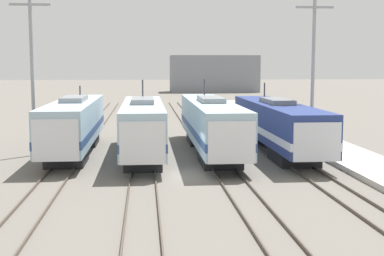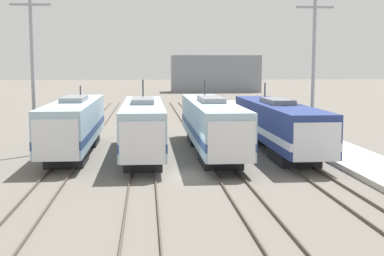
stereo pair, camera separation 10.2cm
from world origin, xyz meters
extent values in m
plane|color=#666059|center=(0.00, 0.00, 0.00)|extent=(400.00, 400.00, 0.00)
cube|color=#4C4238|center=(-8.20, 0.00, 0.07)|extent=(0.07, 120.00, 0.15)
cube|color=#4C4238|center=(-6.76, 0.00, 0.07)|extent=(0.07, 120.00, 0.15)
cube|color=#4C4238|center=(-3.21, 0.00, 0.07)|extent=(0.07, 120.00, 0.15)
cube|color=#4C4238|center=(-1.78, 0.00, 0.07)|extent=(0.07, 120.00, 0.15)
cube|color=#4C4238|center=(1.78, 0.00, 0.07)|extent=(0.07, 120.00, 0.15)
cube|color=#4C4238|center=(3.21, 0.00, 0.07)|extent=(0.07, 120.00, 0.15)
cube|color=#4C4238|center=(6.76, 0.00, 0.07)|extent=(0.07, 120.00, 0.15)
cube|color=#4C4238|center=(8.20, 0.00, 0.07)|extent=(0.07, 120.00, 0.15)
cube|color=#232326|center=(-7.48, 4.40, 0.47)|extent=(2.47, 3.76, 0.95)
cube|color=#232326|center=(-7.48, 12.94, 0.47)|extent=(2.47, 3.76, 0.95)
cube|color=#9EBCCC|center=(-7.48, 8.67, 2.39)|extent=(2.91, 17.08, 2.88)
cube|color=navy|center=(-7.48, 8.67, 1.82)|extent=(2.95, 17.12, 0.52)
cube|color=silver|center=(-7.48, 1.22, 2.18)|extent=(2.67, 2.38, 2.45)
cube|color=black|center=(-7.48, 0.11, 2.71)|extent=(2.27, 0.08, 0.69)
cube|color=gray|center=(-7.48, 8.67, 4.01)|extent=(1.60, 4.27, 0.35)
cylinder|color=#38383D|center=(-7.48, 12.43, 4.33)|extent=(0.12, 0.12, 0.99)
cube|color=#232326|center=(-2.49, 2.73, 0.47)|extent=(2.37, 3.55, 0.95)
cube|color=#232326|center=(-2.49, 10.79, 0.47)|extent=(2.37, 3.55, 0.95)
cube|color=#9EBCCC|center=(-2.49, 6.76, 2.38)|extent=(2.79, 16.12, 2.86)
cube|color=navy|center=(-2.49, 6.76, 1.81)|extent=(2.83, 16.16, 0.51)
cube|color=silver|center=(-2.49, -0.32, 2.17)|extent=(2.57, 2.16, 2.43)
cube|color=black|center=(-2.49, -1.32, 2.70)|extent=(2.18, 0.08, 0.68)
cube|color=gray|center=(-2.49, 6.76, 3.98)|extent=(1.54, 4.03, 0.35)
cylinder|color=#38383D|center=(-2.49, 10.31, 4.57)|extent=(0.12, 0.12, 1.53)
cube|color=#232326|center=(2.49, 3.34, 0.47)|extent=(2.50, 4.23, 0.95)
cube|color=#232326|center=(2.49, 12.96, 0.47)|extent=(2.50, 4.23, 0.95)
cube|color=#9EBCCC|center=(2.49, 8.15, 2.37)|extent=(2.94, 19.24, 2.84)
cube|color=navy|center=(2.49, 8.15, 1.80)|extent=(2.98, 19.28, 0.51)
cube|color=silver|center=(2.49, -0.47, 2.16)|extent=(2.70, 2.22, 2.42)
cube|color=black|center=(2.49, -1.50, 2.69)|extent=(2.30, 0.08, 0.68)
cube|color=gray|center=(2.49, 8.15, 3.97)|extent=(1.61, 4.81, 0.35)
cylinder|color=#38383D|center=(2.49, 12.38, 4.57)|extent=(0.12, 0.12, 1.55)
cube|color=black|center=(7.48, 3.52, 0.47)|extent=(2.58, 4.19, 0.95)
cube|color=black|center=(7.48, 13.03, 0.47)|extent=(2.58, 4.19, 0.95)
cube|color=navy|center=(7.48, 8.27, 2.29)|extent=(3.04, 19.03, 2.68)
cube|color=silver|center=(7.48, 8.27, 1.75)|extent=(3.08, 19.07, 0.48)
cube|color=silver|center=(7.48, -0.21, 2.09)|extent=(2.80, 2.27, 2.27)
cube|color=black|center=(7.48, -1.26, 2.59)|extent=(2.38, 0.08, 0.64)
cube|color=slate|center=(7.48, 8.27, 3.80)|extent=(1.67, 4.76, 0.35)
cylinder|color=#38383D|center=(7.48, 12.46, 4.32)|extent=(0.12, 0.12, 1.40)
cylinder|color=gray|center=(-10.27, 8.05, 6.06)|extent=(0.26, 0.26, 12.12)
cube|color=gray|center=(-10.27, 8.05, 10.67)|extent=(2.83, 0.16, 0.16)
cylinder|color=gray|center=(10.11, 8.05, 6.06)|extent=(0.26, 0.26, 12.12)
cube|color=gray|center=(10.11, 8.05, 10.67)|extent=(2.83, 0.16, 0.16)
cube|color=#B7B5AD|center=(11.72, 0.00, 0.18)|extent=(4.00, 120.00, 0.35)
cube|color=gray|center=(14.12, 95.79, 4.31)|extent=(20.59, 9.04, 8.63)
camera|label=1|loc=(-2.35, -30.81, 6.51)|focal=50.00mm
camera|label=2|loc=(-2.25, -30.81, 6.51)|focal=50.00mm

